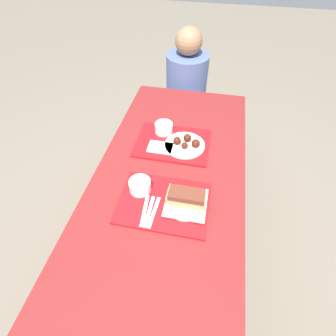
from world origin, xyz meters
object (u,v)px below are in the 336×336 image
at_px(bowl_coleslaw_near, 140,185).
at_px(bowl_coleslaw_far, 164,127).
at_px(brisket_sandwich_plate, 186,200).
at_px(wings_plate_far, 186,143).
at_px(tray_far, 173,143).
at_px(person_seated_across, 187,78).
at_px(tray_near, 164,203).

height_order(bowl_coleslaw_near, bowl_coleslaw_far, same).
distance_m(brisket_sandwich_plate, wings_plate_far, 0.41).
bearing_deg(wings_plate_far, bowl_coleslaw_far, 146.41).
xyz_separation_m(tray_far, wings_plate_far, (0.08, -0.01, 0.02)).
distance_m(tray_far, brisket_sandwich_plate, 0.44).
height_order(tray_far, person_seated_across, person_seated_across).
height_order(tray_far, bowl_coleslaw_near, bowl_coleslaw_near).
bearing_deg(bowl_coleslaw_far, tray_far, -50.06).
bearing_deg(tray_near, bowl_coleslaw_near, 158.22).
bearing_deg(bowl_coleslaw_far, person_seated_across, 87.74).
bearing_deg(tray_near, bowl_coleslaw_far, 102.00).
distance_m(tray_far, bowl_coleslaw_near, 0.39).
height_order(brisket_sandwich_plate, wings_plate_far, brisket_sandwich_plate).
height_order(tray_far, wings_plate_far, wings_plate_far).
xyz_separation_m(tray_near, bowl_coleslaw_far, (-0.11, 0.51, 0.04)).
relative_size(tray_far, person_seated_across, 0.63).
bearing_deg(bowl_coleslaw_far, tray_near, -78.00).
relative_size(bowl_coleslaw_far, wings_plate_far, 0.46).
bearing_deg(person_seated_across, bowl_coleslaw_far, -92.26).
xyz_separation_m(tray_far, bowl_coleslaw_near, (-0.09, -0.38, 0.04)).
distance_m(tray_near, bowl_coleslaw_far, 0.53).
xyz_separation_m(tray_near, person_seated_across, (-0.08, 1.26, -0.02)).
bearing_deg(bowl_coleslaw_near, person_seated_across, 87.73).
xyz_separation_m(bowl_coleslaw_far, person_seated_across, (0.03, 0.75, -0.06)).
xyz_separation_m(tray_far, brisket_sandwich_plate, (0.14, -0.42, 0.04)).
relative_size(tray_far, wings_plate_far, 1.83).
height_order(bowl_coleslaw_far, wings_plate_far, bowl_coleslaw_far).
xyz_separation_m(brisket_sandwich_plate, wings_plate_far, (-0.06, 0.41, -0.02)).
distance_m(tray_near, wings_plate_far, 0.42).
bearing_deg(brisket_sandwich_plate, tray_far, 108.65).
relative_size(bowl_coleslaw_far, person_seated_across, 0.16).
bearing_deg(person_seated_across, brisket_sandwich_plate, -81.65).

